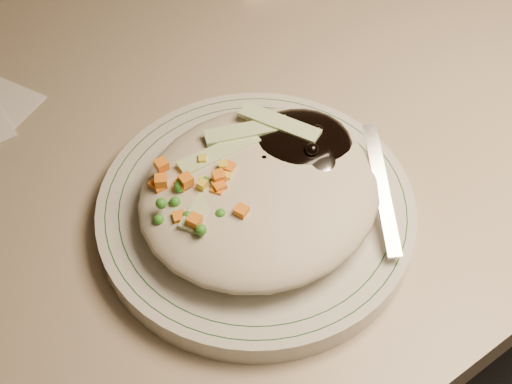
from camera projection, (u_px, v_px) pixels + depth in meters
desk at (257, 189)px, 0.86m from camera, size 1.40×0.70×0.74m
plate at (256, 212)px, 0.58m from camera, size 0.26×0.26×0.02m
plate_rim at (256, 204)px, 0.57m from camera, size 0.24×0.24×0.00m
meal at (261, 186)px, 0.55m from camera, size 0.21×0.19×0.05m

